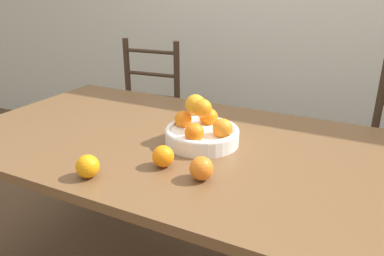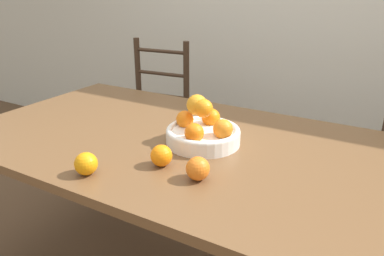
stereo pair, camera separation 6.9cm
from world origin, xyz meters
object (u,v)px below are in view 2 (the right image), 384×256
(fruit_bowl, at_px, (203,130))
(orange_loose_0, at_px, (198,169))
(orange_loose_2, at_px, (161,156))
(chair_left, at_px, (153,121))
(orange_loose_1, at_px, (86,164))

(fruit_bowl, xyz_separation_m, orange_loose_0, (0.12, -0.26, -0.02))
(orange_loose_2, xyz_separation_m, chair_left, (-0.77, 1.00, -0.34))
(fruit_bowl, relative_size, orange_loose_0, 3.73)
(orange_loose_0, bearing_deg, orange_loose_1, -155.51)
(orange_loose_1, bearing_deg, orange_loose_2, 44.40)
(orange_loose_0, height_order, orange_loose_2, orange_loose_0)
(fruit_bowl, distance_m, orange_loose_0, 0.29)
(fruit_bowl, bearing_deg, chair_left, 136.26)
(fruit_bowl, xyz_separation_m, orange_loose_2, (-0.03, -0.24, -0.02))
(fruit_bowl, height_order, orange_loose_1, fruit_bowl)
(orange_loose_0, relative_size, orange_loose_1, 1.01)
(fruit_bowl, relative_size, orange_loose_2, 3.81)
(orange_loose_1, distance_m, chair_left, 1.36)
(orange_loose_0, distance_m, orange_loose_2, 0.16)
(fruit_bowl, height_order, chair_left, chair_left)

